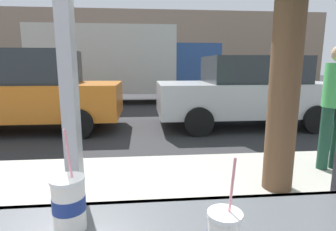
% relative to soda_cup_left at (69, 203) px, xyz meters
% --- Properties ---
extents(ground_plane, '(60.00, 60.00, 0.00)m').
position_rel_soda_cup_left_xyz_m(ground_plane, '(-0.03, 8.13, -1.10)').
color(ground_plane, '#2D2D30').
extents(sidewalk_strip, '(16.00, 2.80, 0.15)m').
position_rel_soda_cup_left_xyz_m(sidewalk_strip, '(-0.03, 1.73, -1.02)').
color(sidewalk_strip, '#B2ADA3').
rests_on(sidewalk_strip, ground).
extents(building_facade_far, '(28.00, 1.20, 5.40)m').
position_rel_soda_cup_left_xyz_m(building_facade_far, '(-0.03, 19.60, 1.60)').
color(building_facade_far, gray).
rests_on(building_facade_far, ground).
extents(soda_cup_left, '(0.11, 0.11, 0.33)m').
position_rel_soda_cup_left_xyz_m(soda_cup_left, '(0.00, 0.00, 0.00)').
color(soda_cup_left, white).
rests_on(soda_cup_left, window_counter).
extents(parked_car_orange, '(4.23, 1.96, 1.87)m').
position_rel_soda_cup_left_xyz_m(parked_car_orange, '(-2.44, 5.69, -0.17)').
color(parked_car_orange, orange).
rests_on(parked_car_orange, ground).
extents(parked_car_silver, '(4.33, 2.02, 1.74)m').
position_rel_soda_cup_left_xyz_m(parked_car_silver, '(2.82, 5.69, -0.22)').
color(parked_car_silver, '#BCBCC1').
rests_on(parked_car_silver, ground).
extents(box_truck, '(7.25, 2.44, 3.00)m').
position_rel_soda_cup_left_xyz_m(box_truck, '(-0.53, 10.46, 0.54)').
color(box_truck, beige).
rests_on(box_truck, ground).
extents(pedestrian, '(0.32, 0.32, 1.63)m').
position_rel_soda_cup_left_xyz_m(pedestrian, '(2.71, 2.41, -0.01)').
color(pedestrian, '#1C4332').
rests_on(pedestrian, sidewalk_strip).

